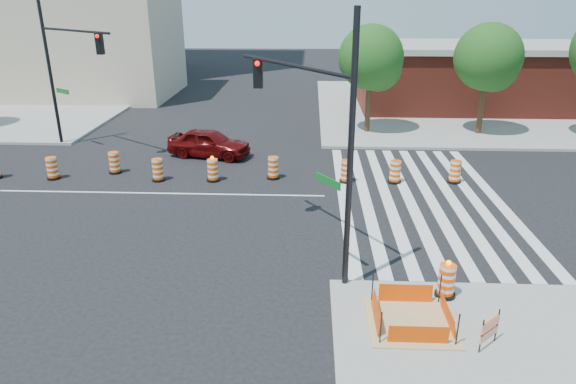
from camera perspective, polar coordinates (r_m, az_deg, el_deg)
name	(u,v)px	position (r m, az deg, el deg)	size (l,w,h in m)	color
ground	(160,193)	(22.57, -14.00, -0.14)	(120.00, 120.00, 0.00)	black
sidewalk_ne	(468,107)	(40.64, 19.36, 8.88)	(22.00, 22.00, 0.15)	gray
crosswalk_east	(419,197)	(22.14, 14.33, -0.59)	(6.75, 13.50, 0.01)	silver
lane_centerline	(160,193)	(22.56, -14.00, -0.13)	(14.00, 0.12, 0.01)	silver
excavation_pit	(411,320)	(13.84, 13.49, -13.66)	(2.20, 2.20, 0.90)	tan
brick_storefront	(472,76)	(40.26, 19.76, 11.99)	(16.50, 8.50, 4.60)	maroon
beige_midrise	(82,32)	(46.04, -21.88, 16.14)	(14.00, 10.00, 10.00)	#C5B396
red_coupe	(209,143)	(26.99, -8.76, 5.41)	(1.72, 4.27, 1.45)	#500607
signal_pole_se	(316,120)	(14.67, 3.11, 8.04)	(3.43, 4.75, 7.58)	black
signal_pole_nw	(64,59)	(29.38, -23.62, 13.42)	(4.93, 3.59, 7.89)	black
pit_drum	(446,281)	(14.94, 17.19, -9.47)	(0.57, 0.57, 1.12)	black
barricade	(490,329)	(13.33, 21.50, -13.99)	(0.59, 0.54, 0.90)	#FA5005
tree_north_c	(371,61)	(30.97, 9.25, 14.15)	(3.76, 3.75, 6.38)	#382314
tree_north_d	(488,61)	(32.25, 21.37, 13.41)	(3.82, 3.82, 6.49)	#382314
median_drum_2	(52,169)	(25.82, -24.71, 2.35)	(0.60, 0.60, 1.02)	black
median_drum_3	(115,163)	(25.59, -18.72, 3.05)	(0.60, 0.60, 1.02)	black
median_drum_4	(158,171)	(23.97, -14.26, 2.32)	(0.60, 0.60, 1.02)	black
median_drum_5	(213,171)	(23.44, -8.34, 2.37)	(0.60, 0.60, 1.18)	black
median_drum_6	(273,168)	(23.52, -1.65, 2.63)	(0.60, 0.60, 1.02)	black
median_drum_7	(346,172)	(23.19, 6.49, 2.23)	(0.60, 0.60, 1.02)	black
median_drum_8	(395,173)	(23.47, 11.81, 2.13)	(0.60, 0.60, 1.02)	black
median_drum_9	(455,172)	(24.17, 18.06, 2.08)	(0.60, 0.60, 1.02)	black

